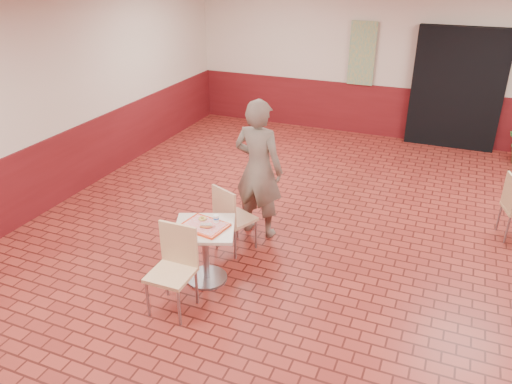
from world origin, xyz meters
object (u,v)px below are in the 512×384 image
at_px(customer, 258,169).
at_px(ring_donut, 202,219).
at_px(chair_main_back, 231,215).
at_px(chair_main_front, 174,264).
at_px(serving_tray, 204,226).
at_px(paper_cup, 216,218).
at_px(main_table, 205,244).
at_px(long_john_donut, 206,226).

height_order(customer, ring_donut, customer).
bearing_deg(chair_main_back, chair_main_front, 109.87).
bearing_deg(ring_donut, serving_tray, -53.05).
bearing_deg(serving_tray, paper_cup, 50.28).
distance_m(chair_main_front, chair_main_back, 1.20).
bearing_deg(main_table, customer, 83.27).
xyz_separation_m(main_table, ring_donut, (-0.07, 0.09, 0.26)).
bearing_deg(chair_main_back, serving_tray, 112.97).
relative_size(chair_main_front, serving_tray, 1.97).
bearing_deg(serving_tray, customer, 83.27).
distance_m(ring_donut, long_john_donut, 0.18).
relative_size(long_john_donut, paper_cup, 1.89).
distance_m(main_table, paper_cup, 0.32).
bearing_deg(long_john_donut, paper_cup, 74.70).
relative_size(main_table, ring_donut, 7.49).
xyz_separation_m(chair_main_front, serving_tray, (0.07, 0.53, 0.18)).
bearing_deg(chair_main_back, long_john_donut, 116.86).
relative_size(main_table, serving_tray, 1.45).
relative_size(ring_donut, paper_cup, 1.13).
distance_m(main_table, customer, 1.29).
bearing_deg(ring_donut, chair_main_front, -90.14).
relative_size(main_table, chair_main_back, 0.77).
xyz_separation_m(main_table, serving_tray, (0.00, 0.00, 0.24)).
bearing_deg(customer, chair_main_front, 89.25).
relative_size(chair_main_back, ring_donut, 9.66).
height_order(customer, serving_tray, customer).
xyz_separation_m(customer, serving_tray, (-0.14, -1.21, -0.21)).
height_order(long_john_donut, paper_cup, paper_cup).
height_order(ring_donut, long_john_donut, long_john_donut).
height_order(serving_tray, long_john_donut, long_john_donut).
xyz_separation_m(chair_main_back, long_john_donut, (0.04, -0.71, 0.24)).
height_order(chair_main_front, chair_main_back, chair_main_front).
bearing_deg(paper_cup, serving_tray, -129.72).
bearing_deg(chair_main_front, ring_donut, 89.47).
xyz_separation_m(ring_donut, paper_cup, (0.16, 0.02, 0.03)).
bearing_deg(chair_main_front, chair_main_back, 85.85).
distance_m(chair_main_back, customer, 0.70).
distance_m(serving_tray, ring_donut, 0.12).
xyz_separation_m(main_table, paper_cup, (0.09, 0.11, 0.29)).
bearing_deg(chair_main_back, customer, -80.32).
bearing_deg(customer, ring_donut, 85.48).
xyz_separation_m(main_table, long_john_donut, (0.05, -0.05, 0.27)).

